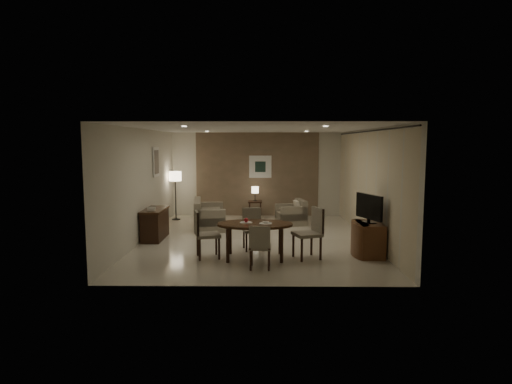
{
  "coord_description": "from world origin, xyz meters",
  "views": [
    {
      "loc": [
        0.13,
        -10.34,
        2.35
      ],
      "look_at": [
        0.0,
        0.2,
        1.15
      ],
      "focal_mm": 30.0,
      "sensor_mm": 36.0,
      "label": 1
    }
  ],
  "objects_px": {
    "console_desk": "(155,224)",
    "chair_left": "(208,234)",
    "chair_near": "(260,246)",
    "chair_far": "(253,229)",
    "armchair": "(291,212)",
    "tv_cabinet": "(369,239)",
    "floor_lamp": "(176,196)",
    "dining_table": "(255,241)",
    "chair_right": "(307,233)",
    "side_table": "(255,210)",
    "sofa": "(209,213)"
  },
  "relations": [
    {
      "from": "dining_table",
      "to": "floor_lamp",
      "type": "height_order",
      "value": "floor_lamp"
    },
    {
      "from": "chair_near",
      "to": "chair_left",
      "type": "height_order",
      "value": "chair_left"
    },
    {
      "from": "console_desk",
      "to": "tv_cabinet",
      "type": "distance_m",
      "value": 5.11
    },
    {
      "from": "dining_table",
      "to": "chair_right",
      "type": "distance_m",
      "value": 1.08
    },
    {
      "from": "sofa",
      "to": "floor_lamp",
      "type": "xyz_separation_m",
      "value": [
        -1.18,
        1.18,
        0.36
      ]
    },
    {
      "from": "dining_table",
      "to": "sofa",
      "type": "relative_size",
      "value": 0.93
    },
    {
      "from": "dining_table",
      "to": "chair_far",
      "type": "xyz_separation_m",
      "value": [
        -0.05,
        0.72,
        0.09
      ]
    },
    {
      "from": "console_desk",
      "to": "chair_near",
      "type": "distance_m",
      "value": 3.58
    },
    {
      "from": "armchair",
      "to": "chair_right",
      "type": "bearing_deg",
      "value": -10.96
    },
    {
      "from": "chair_right",
      "to": "armchair",
      "type": "height_order",
      "value": "chair_right"
    },
    {
      "from": "console_desk",
      "to": "armchair",
      "type": "height_order",
      "value": "console_desk"
    },
    {
      "from": "chair_far",
      "to": "chair_right",
      "type": "bearing_deg",
      "value": -44.04
    },
    {
      "from": "side_table",
      "to": "floor_lamp",
      "type": "height_order",
      "value": "floor_lamp"
    },
    {
      "from": "console_desk",
      "to": "chair_right",
      "type": "xyz_separation_m",
      "value": [
        3.56,
        -1.75,
        0.15
      ]
    },
    {
      "from": "console_desk",
      "to": "dining_table",
      "type": "relative_size",
      "value": 0.78
    },
    {
      "from": "console_desk",
      "to": "chair_left",
      "type": "bearing_deg",
      "value": -48.41
    },
    {
      "from": "chair_left",
      "to": "chair_right",
      "type": "height_order",
      "value": "chair_right"
    },
    {
      "from": "tv_cabinet",
      "to": "chair_near",
      "type": "bearing_deg",
      "value": -157.33
    },
    {
      "from": "dining_table",
      "to": "chair_far",
      "type": "bearing_deg",
      "value": 93.73
    },
    {
      "from": "sofa",
      "to": "side_table",
      "type": "distance_m",
      "value": 1.94
    },
    {
      "from": "dining_table",
      "to": "sofa",
      "type": "xyz_separation_m",
      "value": [
        -1.33,
        3.25,
        0.03
      ]
    },
    {
      "from": "console_desk",
      "to": "side_table",
      "type": "distance_m",
      "value": 3.83
    },
    {
      "from": "console_desk",
      "to": "armchair",
      "type": "bearing_deg",
      "value": 29.54
    },
    {
      "from": "chair_far",
      "to": "armchair",
      "type": "height_order",
      "value": "chair_far"
    },
    {
      "from": "tv_cabinet",
      "to": "chair_near",
      "type": "relative_size",
      "value": 1.07
    },
    {
      "from": "chair_left",
      "to": "sofa",
      "type": "bearing_deg",
      "value": -7.99
    },
    {
      "from": "tv_cabinet",
      "to": "floor_lamp",
      "type": "height_order",
      "value": "floor_lamp"
    },
    {
      "from": "console_desk",
      "to": "chair_far",
      "type": "height_order",
      "value": "chair_far"
    },
    {
      "from": "chair_left",
      "to": "sofa",
      "type": "relative_size",
      "value": 0.59
    },
    {
      "from": "dining_table",
      "to": "side_table",
      "type": "bearing_deg",
      "value": 90.77
    },
    {
      "from": "tv_cabinet",
      "to": "side_table",
      "type": "distance_m",
      "value": 5.1
    },
    {
      "from": "chair_far",
      "to": "floor_lamp",
      "type": "distance_m",
      "value": 4.47
    },
    {
      "from": "chair_near",
      "to": "chair_far",
      "type": "height_order",
      "value": "chair_far"
    },
    {
      "from": "chair_far",
      "to": "chair_left",
      "type": "xyz_separation_m",
      "value": [
        -0.92,
        -0.69,
        0.03
      ]
    },
    {
      "from": "console_desk",
      "to": "chair_right",
      "type": "bearing_deg",
      "value": -26.17
    },
    {
      "from": "armchair",
      "to": "side_table",
      "type": "relative_size",
      "value": 1.47
    },
    {
      "from": "chair_near",
      "to": "chair_left",
      "type": "distance_m",
      "value": 1.3
    },
    {
      "from": "chair_near",
      "to": "side_table",
      "type": "bearing_deg",
      "value": -85.6
    },
    {
      "from": "sofa",
      "to": "side_table",
      "type": "height_order",
      "value": "sofa"
    },
    {
      "from": "chair_right",
      "to": "floor_lamp",
      "type": "height_order",
      "value": "floor_lamp"
    },
    {
      "from": "chair_far",
      "to": "armchair",
      "type": "xyz_separation_m",
      "value": [
        1.04,
        3.01,
        -0.1
      ]
    },
    {
      "from": "chair_far",
      "to": "armchair",
      "type": "relative_size",
      "value": 1.13
    },
    {
      "from": "chair_near",
      "to": "chair_left",
      "type": "relative_size",
      "value": 0.86
    },
    {
      "from": "side_table",
      "to": "chair_far",
      "type": "bearing_deg",
      "value": -89.76
    },
    {
      "from": "tv_cabinet",
      "to": "floor_lamp",
      "type": "xyz_separation_m",
      "value": [
        -4.91,
        4.19,
        0.4
      ]
    },
    {
      "from": "chair_far",
      "to": "chair_right",
      "type": "distance_m",
      "value": 1.32
    },
    {
      "from": "tv_cabinet",
      "to": "chair_left",
      "type": "height_order",
      "value": "chair_left"
    },
    {
      "from": "chair_near",
      "to": "floor_lamp",
      "type": "bearing_deg",
      "value": -60.42
    },
    {
      "from": "console_desk",
      "to": "chair_left",
      "type": "height_order",
      "value": "chair_left"
    },
    {
      "from": "chair_left",
      "to": "sofa",
      "type": "xyz_separation_m",
      "value": [
        -0.37,
        3.22,
        -0.1
      ]
    }
  ]
}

